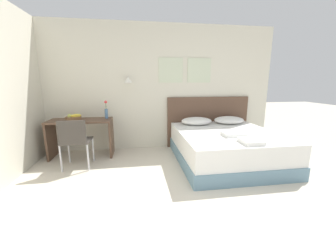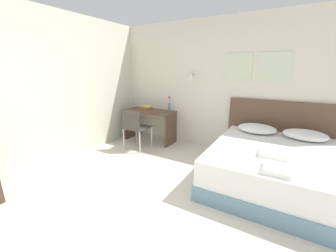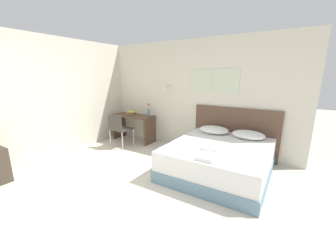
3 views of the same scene
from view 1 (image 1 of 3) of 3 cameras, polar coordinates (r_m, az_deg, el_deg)
name	(u,v)px [view 1 (image 1 of 3)]	position (r m, az deg, el deg)	size (l,w,h in m)	color
ground_plane	(186,246)	(2.17, 4.88, -30.21)	(24.00, 24.00, 0.00)	beige
wall_back	(155,88)	(4.54, -3.68, 10.52)	(5.32, 0.31, 2.65)	beige
bed	(226,147)	(3.99, 15.67, -5.51)	(1.76, 1.97, 0.57)	#66899E
headboard	(208,121)	(4.83, 10.95, 1.24)	(1.88, 0.06, 1.12)	brown
pillow_left	(197,121)	(4.41, 7.91, 1.39)	(0.65, 0.48, 0.15)	white
pillow_right	(229,120)	(4.66, 16.51, 1.60)	(0.65, 0.48, 0.15)	white
folded_towel_near_foot	(233,134)	(3.64, 17.61, -2.14)	(0.35, 0.28, 0.06)	white
folded_towel_mid_bed	(251,141)	(3.29, 21.99, -3.98)	(0.28, 0.33, 0.06)	white
desk	(81,131)	(4.38, -22.91, -1.25)	(1.18, 0.54, 0.74)	brown
desk_chair	(75,139)	(3.77, -24.41, -3.35)	(0.47, 0.47, 0.86)	#3D3833
fruit_bowl	(73,118)	(4.41, -24.72, 2.14)	(0.31, 0.30, 0.12)	brown
flower_vase	(106,111)	(4.29, -16.74, 3.92)	(0.06, 0.06, 0.36)	#4C7099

